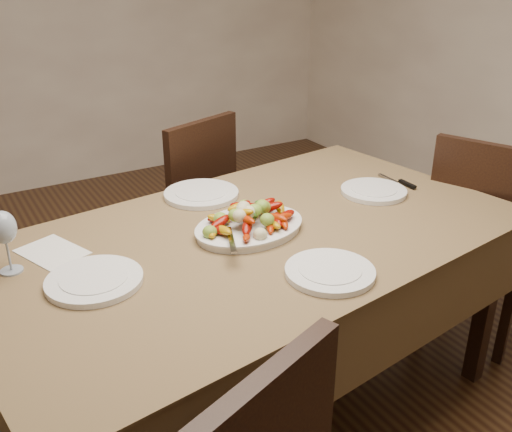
{
  "coord_description": "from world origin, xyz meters",
  "views": [
    {
      "loc": [
        -0.65,
        -1.31,
        1.6
      ],
      "look_at": [
        0.23,
        0.16,
        0.82
      ],
      "focal_mm": 40.0,
      "sensor_mm": 36.0,
      "label": 1
    }
  ],
  "objects": [
    {
      "name": "dining_table",
      "position": [
        0.23,
        0.16,
        0.38
      ],
      "size": [
        1.96,
        1.27,
        0.76
      ],
      "primitive_type": "cube",
      "rotation": [
        0.0,
        0.0,
        0.13
      ],
      "color": "brown",
      "rests_on": "ground"
    },
    {
      "name": "chair_far",
      "position": [
        0.32,
        1.08,
        0.47
      ],
      "size": [
        0.54,
        0.54,
        0.95
      ],
      "primitive_type": null,
      "rotation": [
        0.0,
        0.0,
        3.49
      ],
      "color": "black",
      "rests_on": "ground"
    },
    {
      "name": "chair_right",
      "position": [
        1.38,
        0.09,
        0.47
      ],
      "size": [
        0.54,
        0.54,
        0.95
      ],
      "primitive_type": null,
      "rotation": [
        0.0,
        0.0,
        1.93
      ],
      "color": "black",
      "rests_on": "ground"
    },
    {
      "name": "serving_platter",
      "position": [
        0.21,
        0.18,
        0.77
      ],
      "size": [
        0.41,
        0.33,
        0.02
      ],
      "primitive_type": "ellipsoid",
      "rotation": [
        0.0,
        0.0,
        0.13
      ],
      "color": "white",
      "rests_on": "dining_table"
    },
    {
      "name": "roasted_vegetables",
      "position": [
        0.21,
        0.18,
        0.83
      ],
      "size": [
        0.34,
        0.25,
        0.09
      ],
      "primitive_type": null,
      "rotation": [
        0.0,
        0.0,
        0.13
      ],
      "color": "#750B03",
      "rests_on": "serving_platter"
    },
    {
      "name": "serving_spoon",
      "position": [
        0.15,
        0.13,
        0.81
      ],
      "size": [
        0.28,
        0.17,
        0.03
      ],
      "primitive_type": null,
      "rotation": [
        0.0,
        0.0,
        -0.41
      ],
      "color": "#9EA0A8",
      "rests_on": "serving_platter"
    },
    {
      "name": "plate_left",
      "position": [
        -0.33,
        0.12,
        0.77
      ],
      "size": [
        0.27,
        0.27,
        0.02
      ],
      "primitive_type": "cylinder",
      "color": "white",
      "rests_on": "dining_table"
    },
    {
      "name": "plate_right",
      "position": [
        0.8,
        0.22,
        0.77
      ],
      "size": [
        0.25,
        0.25,
        0.02
      ],
      "primitive_type": "cylinder",
      "color": "white",
      "rests_on": "dining_table"
    },
    {
      "name": "plate_far",
      "position": [
        0.21,
        0.54,
        0.77
      ],
      "size": [
        0.29,
        0.29,
        0.02
      ],
      "primitive_type": "cylinder",
      "color": "white",
      "rests_on": "dining_table"
    },
    {
      "name": "plate_near",
      "position": [
        0.27,
        -0.19,
        0.77
      ],
      "size": [
        0.26,
        0.26,
        0.02
      ],
      "primitive_type": "cylinder",
      "color": "white",
      "rests_on": "dining_table"
    },
    {
      "name": "wine_glass",
      "position": [
        -0.52,
        0.31,
        0.86
      ],
      "size": [
        0.08,
        0.08,
        0.2
      ],
      "primitive_type": null,
      "color": "#8C99A5",
      "rests_on": "dining_table"
    },
    {
      "name": "menu_card",
      "position": [
        -0.39,
        0.37,
        0.76
      ],
      "size": [
        0.21,
        0.25,
        0.0
      ],
      "primitive_type": "cube",
      "rotation": [
        0.0,
        0.0,
        0.36
      ],
      "color": "silver",
      "rests_on": "dining_table"
    },
    {
      "name": "table_knife",
      "position": [
        0.96,
        0.26,
        0.76
      ],
      "size": [
        0.03,
        0.2,
        0.01
      ],
      "primitive_type": null,
      "rotation": [
        0.0,
        0.0,
        -0.05
      ],
      "color": "#9EA0A8",
      "rests_on": "dining_table"
    }
  ]
}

